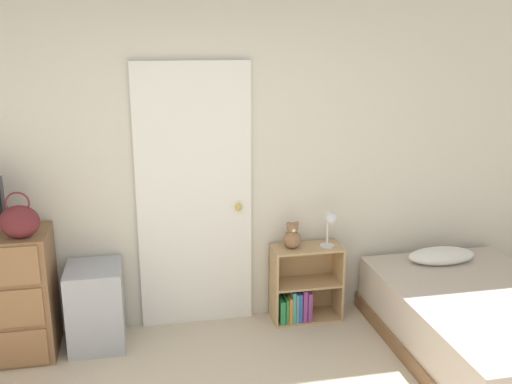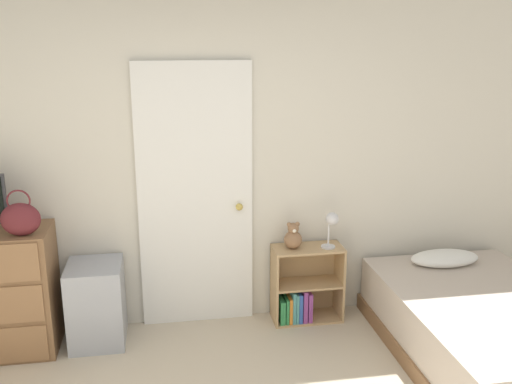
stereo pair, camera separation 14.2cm
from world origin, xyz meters
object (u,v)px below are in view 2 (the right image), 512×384
Objects in this scene: teddy_bear at (293,237)px; bed at (486,329)px; bookshelf at (302,291)px; desk_lamp at (332,223)px; handbag at (21,219)px; storage_bin at (97,303)px.

teddy_bear reaches higher than bed.
bookshelf is 0.33× the size of bed.
desk_lamp is (0.22, -0.04, 0.58)m from bookshelf.
teddy_bear is 1.53m from bed.
handbag reaches higher than bed.
desk_lamp is at bearing 4.77° from handbag.
storage_bin is 1.00× the size of bookshelf.
bookshelf reaches higher than storage_bin.
storage_bin is at bearing 18.48° from handbag.
teddy_bear reaches higher than bookshelf.
teddy_bear is 0.12× the size of bed.
storage_bin is at bearing -178.65° from desk_lamp.
handbag reaches higher than bookshelf.
bookshelf is 2.86× the size of teddy_bear.
teddy_bear is 0.74× the size of desk_lamp.
handbag is 0.52× the size of bookshelf.
handbag is at bearing -161.52° from storage_bin.
storage_bin is at bearing -176.91° from bookshelf.
storage_bin is (0.43, 0.14, -0.73)m from handbag.
handbag is at bearing -173.52° from bookshelf.
storage_bin is 2.85× the size of teddy_bear.
desk_lamp is at bearing -11.28° from bookshelf.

